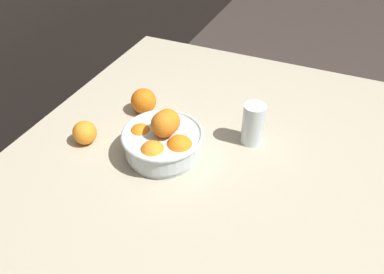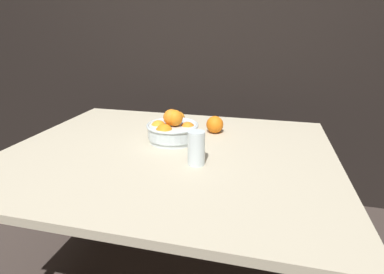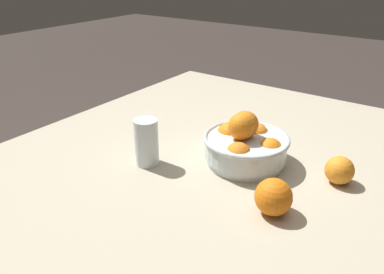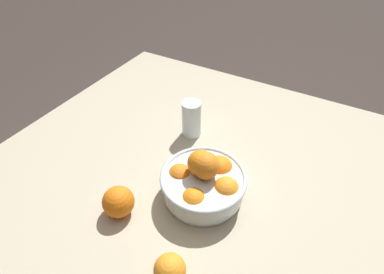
{
  "view_description": "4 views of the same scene",
  "coord_description": "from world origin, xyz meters",
  "px_view_note": "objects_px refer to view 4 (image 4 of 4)",
  "views": [
    {
      "loc": [
        -0.73,
        -0.29,
        1.44
      ],
      "look_at": [
        0.03,
        0.04,
        0.76
      ],
      "focal_mm": 35.0,
      "sensor_mm": 36.0,
      "label": 1
    },
    {
      "loc": [
        0.37,
        -1.11,
        1.19
      ],
      "look_at": [
        0.1,
        0.01,
        0.77
      ],
      "focal_mm": 28.0,
      "sensor_mm": 36.0,
      "label": 2
    },
    {
      "loc": [
        0.81,
        0.52,
        1.22
      ],
      "look_at": [
        0.05,
        -0.02,
        0.77
      ],
      "focal_mm": 35.0,
      "sensor_mm": 36.0,
      "label": 3
    },
    {
      "loc": [
        -0.25,
        0.59,
        1.38
      ],
      "look_at": [
        0.1,
        -0.02,
        0.77
      ],
      "focal_mm": 28.0,
      "sensor_mm": 36.0,
      "label": 4
    }
  ],
  "objects_px": {
    "orange_loose_near_bowl": "(118,202)",
    "orange_loose_front": "(170,270)",
    "fruit_bowl": "(204,182)",
    "juice_glass": "(191,120)"
  },
  "relations": [
    {
      "from": "orange_loose_near_bowl",
      "to": "orange_loose_front",
      "type": "xyz_separation_m",
      "value": [
        -0.21,
        0.08,
        -0.01
      ]
    },
    {
      "from": "fruit_bowl",
      "to": "juice_glass",
      "type": "bearing_deg",
      "value": -53.2
    },
    {
      "from": "juice_glass",
      "to": "orange_loose_near_bowl",
      "type": "height_order",
      "value": "juice_glass"
    },
    {
      "from": "orange_loose_near_bowl",
      "to": "orange_loose_front",
      "type": "height_order",
      "value": "orange_loose_near_bowl"
    },
    {
      "from": "orange_loose_near_bowl",
      "to": "orange_loose_front",
      "type": "bearing_deg",
      "value": 158.62
    },
    {
      "from": "orange_loose_front",
      "to": "fruit_bowl",
      "type": "bearing_deg",
      "value": -79.78
    },
    {
      "from": "fruit_bowl",
      "to": "orange_loose_near_bowl",
      "type": "relative_size",
      "value": 2.8
    },
    {
      "from": "juice_glass",
      "to": "orange_loose_front",
      "type": "relative_size",
      "value": 1.81
    },
    {
      "from": "orange_loose_near_bowl",
      "to": "orange_loose_front",
      "type": "relative_size",
      "value": 1.17
    },
    {
      "from": "fruit_bowl",
      "to": "orange_loose_front",
      "type": "relative_size",
      "value": 3.27
    }
  ]
}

